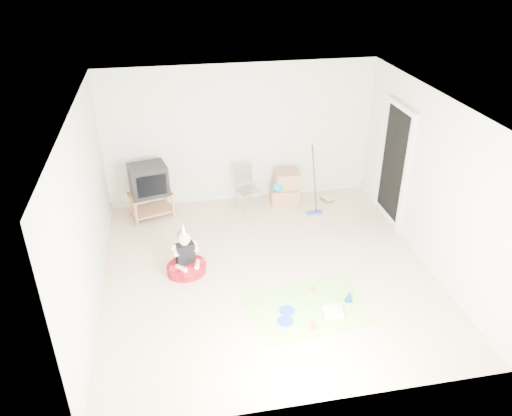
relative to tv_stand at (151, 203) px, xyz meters
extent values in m
plane|color=beige|center=(1.72, -2.05, -0.27)|extent=(5.00, 5.00, 0.00)
cube|color=black|center=(4.20, -0.85, 0.75)|extent=(0.02, 0.90, 2.05)
cube|color=#A06D48|center=(0.00, 0.00, 0.17)|extent=(0.85, 0.66, 0.03)
cube|color=#A06D48|center=(0.00, 0.00, -0.15)|extent=(0.85, 0.66, 0.03)
cube|color=#A06D48|center=(-0.27, -0.29, -0.04)|extent=(0.06, 0.06, 0.46)
cube|color=#A06D48|center=(0.39, -0.09, -0.04)|extent=(0.06, 0.06, 0.46)
cube|color=#A06D48|center=(-0.39, 0.09, -0.04)|extent=(0.06, 0.06, 0.46)
cube|color=#A06D48|center=(0.27, 0.29, -0.04)|extent=(0.06, 0.06, 0.46)
cube|color=black|center=(0.00, 0.00, 0.46)|extent=(0.73, 0.65, 0.54)
cube|color=gray|center=(1.77, -0.09, 0.13)|extent=(0.48, 0.47, 0.03)
cylinder|color=gray|center=(1.61, -0.15, 0.15)|extent=(0.02, 0.02, 0.84)
cylinder|color=gray|center=(1.93, -0.03, 0.15)|extent=(0.02, 0.02, 0.84)
cube|color=#AB7753|center=(2.48, 0.01, -0.11)|extent=(0.54, 0.42, 0.33)
cube|color=#AB7753|center=(2.53, 0.04, 0.22)|extent=(0.45, 0.36, 0.32)
ellipsoid|color=#0D8A92|center=(2.33, -0.10, 0.15)|extent=(0.22, 0.16, 0.18)
cube|color=blue|center=(2.95, -0.46, -0.26)|extent=(0.31, 0.13, 0.03)
cylinder|color=black|center=(2.95, -0.46, 0.35)|extent=(0.06, 0.41, 1.19)
cube|color=#277531|center=(3.34, 0.00, -0.26)|extent=(0.24, 0.28, 0.03)
cube|color=#B34E26|center=(3.34, 0.00, -0.23)|extent=(0.25, 0.28, 0.03)
cube|color=beige|center=(3.34, 0.00, -0.21)|extent=(0.25, 0.28, 0.03)
cylinder|color=maroon|center=(0.50, -1.87, -0.19)|extent=(0.72, 0.72, 0.16)
cube|color=black|center=(0.50, -1.87, 0.07)|extent=(0.30, 0.22, 0.36)
sphere|color=#FEC1A9|center=(0.50, -1.87, 0.35)|extent=(0.23, 0.23, 0.19)
cone|color=silver|center=(0.50, -1.87, 0.51)|extent=(0.10, 0.10, 0.14)
cube|color=#FF357F|center=(2.09, -3.00, -0.27)|extent=(1.72, 1.32, 0.01)
cube|color=white|center=(2.39, -3.21, -0.23)|extent=(0.29, 0.24, 0.07)
cube|color=#3DAD65|center=(2.39, -3.21, -0.26)|extent=(0.29, 0.24, 0.01)
cylinder|color=beige|center=(2.29, -3.25, -0.17)|extent=(0.01, 0.01, 0.07)
cylinder|color=beige|center=(2.34, -3.25, -0.17)|extent=(0.01, 0.01, 0.07)
cylinder|color=beige|center=(2.39, -3.25, -0.17)|extent=(0.01, 0.01, 0.07)
cylinder|color=beige|center=(2.43, -3.26, -0.17)|extent=(0.01, 0.01, 0.07)
cylinder|color=beige|center=(2.48, -3.26, -0.17)|extent=(0.01, 0.01, 0.07)
cylinder|color=beige|center=(2.30, -3.16, -0.17)|extent=(0.01, 0.01, 0.07)
cylinder|color=beige|center=(2.35, -3.16, -0.17)|extent=(0.01, 0.01, 0.07)
cylinder|color=beige|center=(2.40, -3.17, -0.17)|extent=(0.01, 0.01, 0.07)
cylinder|color=beige|center=(2.44, -3.17, -0.17)|extent=(0.01, 0.01, 0.07)
cylinder|color=beige|center=(2.49, -3.18, -0.17)|extent=(0.01, 0.01, 0.07)
cylinder|color=blue|center=(1.80, -3.01, -0.26)|extent=(0.29, 0.29, 0.01)
cylinder|color=blue|center=(1.73, -3.21, -0.26)|extent=(0.29, 0.29, 0.01)
cylinder|color=orange|center=(2.26, -2.66, -0.23)|extent=(0.07, 0.07, 0.07)
cylinder|color=orange|center=(2.05, -3.42, -0.22)|extent=(0.09, 0.09, 0.09)
cone|color=#173AA3|center=(2.70, -2.96, -0.18)|extent=(0.12, 0.12, 0.17)
camera|label=1|loc=(0.40, -8.15, 4.29)|focal=35.00mm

